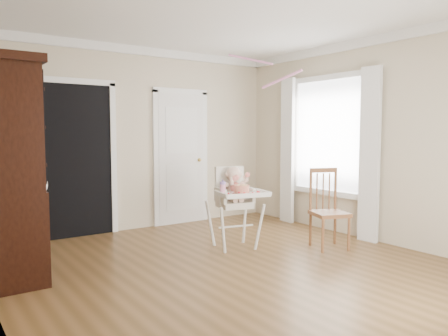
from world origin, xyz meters
TOP-DOWN VIEW (x-y plane):
  - floor at (0.00, 0.00)m, footprint 5.00×5.00m
  - ceiling at (0.00, 0.00)m, footprint 5.00×5.00m
  - wall_back at (0.00, 2.50)m, footprint 4.50×0.00m
  - wall_right at (2.25, 0.00)m, footprint 0.00×5.00m
  - crown_molding at (0.00, 0.00)m, footprint 4.50×5.00m
  - doorway at (-0.90, 2.48)m, footprint 1.06×0.05m
  - closet_door at (0.70, 2.48)m, footprint 0.96×0.09m
  - window_right at (2.18, 0.80)m, footprint 0.13×1.84m
  - high_chair at (0.50, 0.77)m, footprint 0.73×0.84m
  - baby at (0.51, 0.79)m, footprint 0.29×0.26m
  - cake at (0.42, 0.51)m, footprint 0.23×0.23m
  - sippy_cup at (0.26, 0.69)m, footprint 0.07×0.07m
  - china_cabinet at (-1.99, 1.20)m, footprint 0.57×1.28m
  - dining_chair at (1.47, 0.11)m, footprint 0.52×0.52m
  - streamer at (0.10, -0.04)m, footprint 0.25×0.45m

SIDE VIEW (x-z plane):
  - floor at x=0.00m, z-range 0.00..0.00m
  - dining_chair at x=1.47m, z-range -0.03..0.96m
  - high_chair at x=0.50m, z-range 0.12..1.16m
  - cake at x=0.42m, z-range 0.72..0.83m
  - baby at x=0.51m, z-range 0.56..1.02m
  - sippy_cup at x=0.26m, z-range 0.71..0.88m
  - closet_door at x=0.70m, z-range -0.04..2.09m
  - china_cabinet at x=-1.99m, z-range 0.00..2.15m
  - doorway at x=-0.90m, z-range 0.00..2.22m
  - window_right at x=2.18m, z-range 0.14..2.44m
  - wall_back at x=0.00m, z-range -0.90..3.60m
  - wall_right at x=2.25m, z-range -1.15..3.85m
  - streamer at x=0.10m, z-range 2.11..2.26m
  - crown_molding at x=0.00m, z-range 2.58..2.70m
  - ceiling at x=0.00m, z-range 2.70..2.70m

